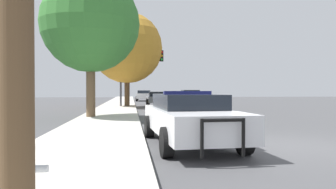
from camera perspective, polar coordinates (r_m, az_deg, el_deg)
ground_plane at (r=9.30m, az=19.19°, el=-8.38°), size 110.00×110.00×0.00m
sidewalk_left at (r=8.46m, az=-14.14°, el=-8.83°), size 3.00×110.00×0.13m
police_car at (r=8.87m, az=3.71°, el=-3.95°), size 2.29×5.19×1.45m
fire_hydrant at (r=4.60m, az=-23.62°, el=-11.31°), size 0.57×0.25×0.74m
traffic_light at (r=26.87m, az=-5.13°, el=5.13°), size 3.56×0.35×4.72m
car_background_midblock at (r=30.07m, az=-1.97°, el=-0.63°), size 1.96×4.38×1.29m
car_background_oncoming at (r=32.81m, az=3.90°, el=-0.38°), size 2.08×4.10×1.44m
car_background_distant at (r=42.39m, az=-4.20°, el=-0.13°), size 2.22×4.26×1.37m
tree_sidewalk_near at (r=17.11m, az=-13.35°, el=11.92°), size 4.89×4.89×7.10m
tree_sidewalk_mid at (r=27.21m, az=-7.16°, el=8.06°), size 5.79×5.79×7.67m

